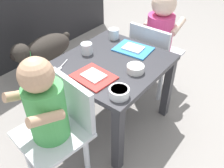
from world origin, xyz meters
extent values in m
plane|color=gray|center=(0.00, 0.00, 0.00)|extent=(7.00, 7.00, 0.00)
cube|color=#333338|center=(0.00, 0.00, 0.41)|extent=(0.55, 0.51, 0.03)
cube|color=#333338|center=(-0.25, -0.23, 0.20)|extent=(0.04, 0.04, 0.40)
cube|color=#333338|center=(0.25, -0.23, 0.20)|extent=(0.04, 0.04, 0.40)
cube|color=#333338|center=(-0.25, 0.23, 0.20)|extent=(0.04, 0.04, 0.40)
cube|color=#333338|center=(0.25, 0.23, 0.20)|extent=(0.04, 0.04, 0.40)
cube|color=silver|center=(-0.45, -0.01, 0.28)|extent=(0.32, 0.32, 0.02)
cube|color=silver|center=(-0.32, -0.03, 0.39)|extent=(0.06, 0.27, 0.22)
cylinder|color=#4CB259|center=(-0.45, -0.01, 0.41)|extent=(0.16, 0.16, 0.26)
sphere|color=tan|center=(-0.46, -0.01, 0.60)|extent=(0.13, 0.13, 0.13)
cylinder|color=silver|center=(-0.53, 0.10, 0.13)|extent=(0.03, 0.03, 0.27)
cylinder|color=silver|center=(-0.33, 0.07, 0.13)|extent=(0.03, 0.03, 0.27)
cylinder|color=silver|center=(-0.36, -0.13, 0.13)|extent=(0.03, 0.03, 0.27)
cylinder|color=tan|center=(-0.48, 0.08, 0.48)|extent=(0.15, 0.06, 0.09)
cylinder|color=tan|center=(-0.51, -0.10, 0.48)|extent=(0.15, 0.06, 0.09)
cube|color=silver|center=(0.45, -0.03, 0.28)|extent=(0.28, 0.28, 0.02)
cube|color=silver|center=(0.32, -0.03, 0.39)|extent=(0.02, 0.27, 0.22)
cylinder|color=#D83F7F|center=(0.45, -0.03, 0.41)|extent=(0.17, 0.17, 0.26)
sphere|color=beige|center=(0.46, -0.03, 0.61)|extent=(0.15, 0.15, 0.15)
cylinder|color=silver|center=(0.55, -0.13, 0.13)|extent=(0.03, 0.03, 0.27)
cylinder|color=silver|center=(0.55, 0.07, 0.13)|extent=(0.03, 0.03, 0.27)
cylinder|color=silver|center=(0.35, -0.13, 0.13)|extent=(0.03, 0.03, 0.27)
cylinder|color=silver|center=(0.35, 0.07, 0.13)|extent=(0.03, 0.03, 0.27)
cylinder|color=beige|center=(0.50, -0.12, 0.48)|extent=(0.15, 0.04, 0.09)
cylinder|color=beige|center=(0.50, 0.06, 0.48)|extent=(0.15, 0.04, 0.09)
ellipsoid|color=#332D28|center=(0.11, 0.69, 0.22)|extent=(0.39, 0.22, 0.18)
sphere|color=#332D28|center=(-0.10, 0.70, 0.27)|extent=(0.13, 0.13, 0.13)
sphere|color=black|center=(-0.14, 0.71, 0.26)|extent=(0.06, 0.06, 0.06)
torus|color=green|center=(-0.06, 0.70, 0.25)|extent=(0.04, 0.11, 0.11)
sphere|color=#332D28|center=(0.29, 0.67, 0.26)|extent=(0.05, 0.05, 0.05)
cylinder|color=#332D28|center=(0.02, 0.75, 0.07)|extent=(0.04, 0.04, 0.14)
cylinder|color=#332D28|center=(0.01, 0.64, 0.07)|extent=(0.04, 0.04, 0.14)
cylinder|color=#332D28|center=(0.22, 0.73, 0.07)|extent=(0.04, 0.04, 0.14)
cylinder|color=#332D28|center=(0.21, 0.62, 0.07)|extent=(0.04, 0.04, 0.14)
cube|color=red|center=(-0.17, -0.02, 0.43)|extent=(0.17, 0.20, 0.01)
cube|color=white|center=(-0.17, -0.02, 0.44)|extent=(0.09, 0.11, 0.01)
cube|color=#388CD8|center=(0.17, -0.02, 0.43)|extent=(0.17, 0.21, 0.01)
cube|color=white|center=(0.17, -0.02, 0.44)|extent=(0.09, 0.12, 0.01)
cylinder|color=white|center=(0.21, 0.15, 0.46)|extent=(0.06, 0.06, 0.06)
cylinder|color=silver|center=(0.21, 0.15, 0.45)|extent=(0.05, 0.05, 0.04)
cylinder|color=white|center=(-0.02, 0.16, 0.46)|extent=(0.06, 0.06, 0.06)
cylinder|color=silver|center=(-0.02, 0.16, 0.45)|extent=(0.05, 0.05, 0.04)
cylinder|color=white|center=(-0.20, -0.19, 0.45)|extent=(0.09, 0.09, 0.04)
cylinder|color=gold|center=(-0.20, -0.19, 0.46)|extent=(0.07, 0.07, 0.01)
cylinder|color=white|center=(-0.01, -0.15, 0.44)|extent=(0.08, 0.08, 0.04)
cylinder|color=#D84C33|center=(-0.01, -0.15, 0.46)|extent=(0.07, 0.07, 0.01)
cylinder|color=silver|center=(-0.17, 0.18, 0.43)|extent=(0.07, 0.03, 0.01)
ellipsoid|color=silver|center=(-0.22, 0.16, 0.43)|extent=(0.03, 0.03, 0.01)
camera|label=1|loc=(-0.85, -0.65, 1.10)|focal=38.89mm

